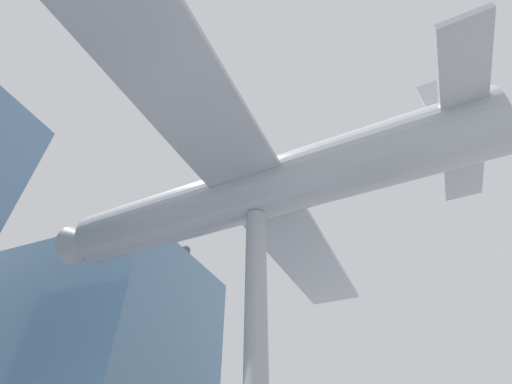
% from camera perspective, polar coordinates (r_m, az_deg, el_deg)
% --- Properties ---
extents(glass_pavilion_right, '(8.49, 12.33, 11.36)m').
position_cam_1_polar(glass_pavilion_right, '(21.32, -28.27, -25.19)').
color(glass_pavilion_right, slate).
rests_on(glass_pavilion_right, ground_plane).
extents(support_pylon_central, '(0.55, 0.55, 7.33)m').
position_cam_1_polar(support_pylon_central, '(8.16, 0.00, -25.53)').
color(support_pylon_central, '#999EA3').
rests_on(support_pylon_central, ground_plane).
extents(suspended_airplane, '(18.50, 14.34, 2.89)m').
position_cam_1_polar(suspended_airplane, '(10.27, -0.91, -0.22)').
color(suspended_airplane, '#93999E').
rests_on(suspended_airplane, support_pylon_central).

